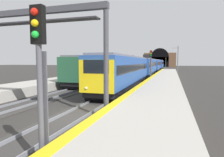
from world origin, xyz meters
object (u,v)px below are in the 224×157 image
Objects in this scene: overhead_signal_gantry at (36,33)px; railway_signal_far at (166,62)px; railway_signal_near at (40,73)px; train_adjacent_platform at (130,65)px; train_main_approaching at (152,65)px; catenary_mast_far at (178,59)px; railway_signal_mid at (151,62)px.

railway_signal_far is at bearing -2.59° from overhead_signal_gantry.
railway_signal_near is 102.30m from railway_signal_far.
train_adjacent_platform is at bearing -6.93° from railway_signal_far.
train_main_approaching is 6.57m from train_adjacent_platform.
overhead_signal_gantry is 1.20× the size of catenary_mast_far.
railway_signal_far is (102.30, 0.00, 0.42)m from railway_signal_near.
train_main_approaching reaches higher than railway_signal_near.
train_main_approaching is at bearing -50.13° from train_adjacent_platform.
railway_signal_near is 0.52× the size of overhead_signal_gantry.
railway_signal_mid is at bearing -10.55° from overhead_signal_gantry.
railway_signal_far reaches higher than train_main_approaching.
railway_signal_mid is at bearing 0.00° from railway_signal_far.
railway_signal_near is at bearing 1.41° from train_main_approaching.
catenary_mast_far is at bearing 121.83° from train_main_approaching.
train_adjacent_platform is 11.33× the size of railway_signal_far.
railway_signal_mid reaches higher than train_adjacent_platform.
train_main_approaching is at bearing -177.89° from railway_signal_near.
overhead_signal_gantry is at bearing -141.77° from railway_signal_near.
train_adjacent_platform is 45.71m from railway_signal_near.
train_adjacent_platform is 57.56m from railway_signal_far.
overhead_signal_gantry is (5.56, 4.38, 2.03)m from railway_signal_near.
overhead_signal_gantry is at bearing -4.06° from train_main_approaching.
train_main_approaching is 10.64× the size of catenary_mast_far.
train_main_approaching is at bearing -174.85° from railway_signal_mid.
train_main_approaching is 49.31m from railway_signal_near.
railway_signal_mid is 24.93m from catenary_mast_far.
railway_signal_far is 49.01m from catenary_mast_far.
railway_signal_far is 0.72× the size of catenary_mast_far.
overhead_signal_gantry is (-39.61, -2.56, 2.65)m from train_adjacent_platform.
railway_signal_mid is 73.21m from railway_signal_far.
overhead_signal_gantry reaches higher than railway_signal_far.
railway_signal_near is 0.62× the size of catenary_mast_far.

